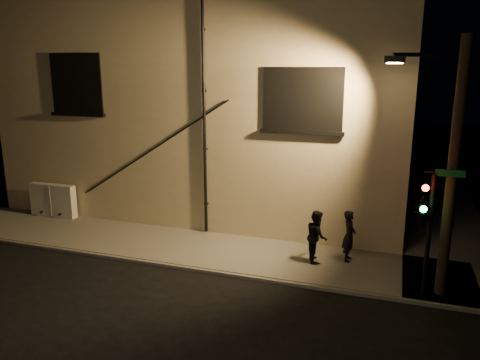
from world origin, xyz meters
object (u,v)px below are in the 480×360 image
(streetlamp_pole, at_px, (448,164))
(pedestrian_b, at_px, (317,236))
(utility_cabinet, at_px, (53,200))
(pedestrian_a, at_px, (349,236))
(traffic_signal, at_px, (423,212))

(streetlamp_pole, bearing_deg, pedestrian_b, 163.19)
(utility_cabinet, bearing_deg, streetlamp_pole, -8.38)
(pedestrian_a, bearing_deg, traffic_signal, -130.51)
(utility_cabinet, relative_size, traffic_signal, 0.59)
(pedestrian_a, xyz_separation_m, traffic_signal, (1.93, -1.77, 1.49))
(pedestrian_a, bearing_deg, pedestrian_b, 112.26)
(pedestrian_b, height_order, traffic_signal, traffic_signal)
(utility_cabinet, xyz_separation_m, streetlamp_pole, (14.20, -2.09, 2.84))
(utility_cabinet, relative_size, pedestrian_b, 1.25)
(utility_cabinet, distance_m, streetlamp_pole, 14.63)
(traffic_signal, bearing_deg, pedestrian_b, 153.70)
(utility_cabinet, xyz_separation_m, pedestrian_b, (10.81, -1.07, 0.15))
(utility_cabinet, bearing_deg, pedestrian_b, -5.64)
(pedestrian_b, relative_size, streetlamp_pole, 0.24)
(streetlamp_pole, bearing_deg, traffic_signal, -142.54)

